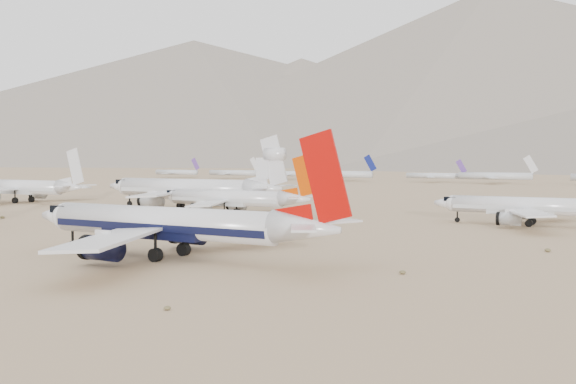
% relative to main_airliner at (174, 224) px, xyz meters
% --- Properties ---
extents(ground, '(7000.00, 7000.00, 0.00)m').
position_rel_main_airliner_xyz_m(ground, '(8.66, 2.53, -5.03)').
color(ground, '#967957').
rests_on(ground, ground).
extents(main_airliner, '(51.82, 50.61, 18.29)m').
position_rel_main_airliner_xyz_m(main_airliner, '(0.00, 0.00, 0.00)').
color(main_airliner, silver).
rests_on(main_airliner, ground).
extents(row2_gold_tail, '(41.67, 40.75, 14.84)m').
position_rel_main_airliner_xyz_m(row2_gold_tail, '(39.25, 73.38, -0.88)').
color(row2_gold_tail, silver).
rests_on(row2_gold_tail, ground).
extents(row2_orange_tail, '(43.55, 42.61, 15.54)m').
position_rel_main_airliner_xyz_m(row2_orange_tail, '(-31.49, 62.60, -0.67)').
color(row2_orange_tail, silver).
rests_on(row2_orange_tail, ground).
extents(row2_white_trijet, '(59.04, 57.70, 20.92)m').
position_rel_main_airliner_xyz_m(row2_white_trijet, '(-53.42, 75.17, 1.03)').
color(row2_white_trijet, silver).
rests_on(row2_white_trijet, ground).
extents(row2_white_twin, '(49.94, 48.87, 17.85)m').
position_rel_main_airliner_xyz_m(row2_white_twin, '(-117.84, 69.65, -0.00)').
color(row2_white_twin, silver).
rests_on(row2_white_twin, ground).
extents(distant_storage_row, '(453.12, 56.30, 14.82)m').
position_rel_main_airliner_xyz_m(distant_storage_row, '(-43.66, 308.93, -0.62)').
color(distant_storage_row, silver).
rests_on(distant_storage_row, ground).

